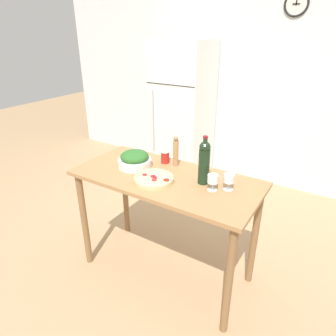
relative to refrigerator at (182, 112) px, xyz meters
The scene contains 11 objects.
ground_plane 2.26m from the refrigerator, 64.13° to the right, with size 14.00×14.00×0.00m, color tan.
wall_back 1.04m from the refrigerator, 23.31° to the left, with size 6.40×0.08×2.60m.
refrigerator is the anchor object (origin of this frame).
prep_counter 2.06m from the refrigerator, 64.13° to the right, with size 1.47×0.68×0.95m.
wine_bottle 2.15m from the refrigerator, 56.41° to the right, with size 0.08×0.08×0.37m.
wine_glass_near 2.26m from the refrigerator, 55.16° to the right, with size 0.08×0.08×0.12m.
wine_glass_far 2.26m from the refrigerator, 52.26° to the right, with size 0.08×0.08×0.12m.
pepper_mill 1.84m from the refrigerator, 62.28° to the right, with size 0.05×0.05×0.26m.
salad_bowl 1.91m from the refrigerator, 72.42° to the right, with size 0.28×0.28×0.14m.
homemade_pizza 2.14m from the refrigerator, 66.26° to the right, with size 0.30×0.30×0.04m.
salt_canister 1.79m from the refrigerator, 65.23° to the right, with size 0.07×0.07×0.11m.
Camera 1 is at (1.11, -1.75, 1.99)m, focal length 32.00 mm.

